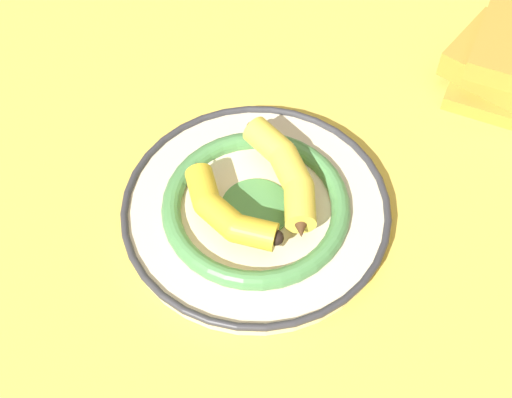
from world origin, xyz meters
TOP-DOWN VIEW (x-y plane):
  - ground_plane at (0.00, 0.00)m, footprint 2.80×2.80m
  - decorative_bowl at (-0.03, 0.04)m, footprint 0.35×0.35m
  - banana_a at (-0.07, 0.01)m, footprint 0.12×0.14m
  - banana_b at (0.01, 0.06)m, footprint 0.09×0.19m

SIDE VIEW (x-z plane):
  - ground_plane at x=0.00m, z-range 0.00..0.00m
  - decorative_bowl at x=-0.03m, z-range 0.00..0.04m
  - banana_a at x=-0.07m, z-range 0.04..0.07m
  - banana_b at x=0.01m, z-range 0.04..0.08m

